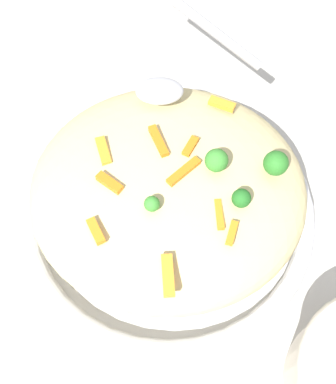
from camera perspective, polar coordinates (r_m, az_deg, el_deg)
name	(u,v)px	position (r m, az deg, el deg)	size (l,w,h in m)	color
ground_plane	(168,222)	(0.61, 0.00, -3.65)	(2.40, 2.40, 0.00)	beige
serving_bowl	(168,212)	(0.59, 0.00, -2.50)	(0.36, 0.36, 0.05)	silver
pasta_mound	(168,188)	(0.53, 0.00, 0.46)	(0.32, 0.30, 0.09)	#DBC689
carrot_piece_0	(219,214)	(0.48, 6.31, -2.74)	(0.03, 0.01, 0.01)	orange
carrot_piece_1	(96,231)	(0.47, -8.83, -4.76)	(0.03, 0.01, 0.01)	orange
carrot_piece_2	(222,104)	(0.56, 6.60, 10.68)	(0.03, 0.01, 0.01)	orange
carrot_piece_3	(184,172)	(0.49, 1.92, 2.53)	(0.04, 0.01, 0.01)	orange
carrot_piece_4	(158,141)	(0.51, -1.18, 6.23)	(0.04, 0.01, 0.01)	orange
carrot_piece_5	(103,151)	(0.52, -7.93, 5.01)	(0.04, 0.01, 0.01)	orange
carrot_piece_6	(190,146)	(0.51, 2.76, 5.62)	(0.03, 0.01, 0.01)	orange
carrot_piece_7	(110,183)	(0.49, -7.18, 1.11)	(0.03, 0.01, 0.01)	orange
carrot_piece_8	(232,233)	(0.47, 7.85, -4.99)	(0.03, 0.01, 0.01)	orange
carrot_piece_9	(163,275)	(0.45, -0.62, -10.17)	(0.04, 0.01, 0.01)	orange
broccoli_floret_0	(217,162)	(0.49, 5.97, 3.67)	(0.02, 0.02, 0.03)	#377928
broccoli_floret_1	(276,162)	(0.50, 13.05, 3.60)	(0.03, 0.03, 0.03)	#296820
broccoli_floret_2	(152,204)	(0.47, -1.97, -1.48)	(0.02, 0.02, 0.02)	#377928
broccoli_floret_3	(241,198)	(0.48, 8.98, -0.77)	(0.02, 0.02, 0.02)	#205B1C
serving_spoon	(174,60)	(0.56, 0.71, 15.86)	(0.17, 0.15, 0.09)	#B7B7BC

